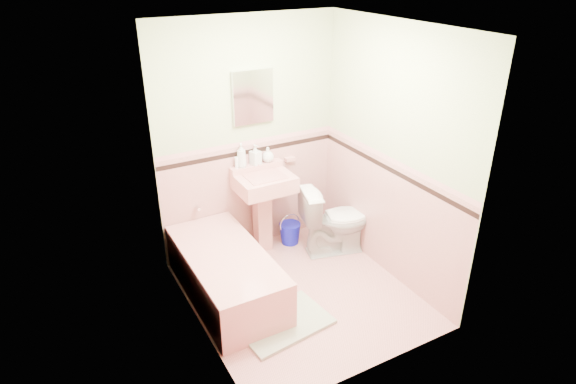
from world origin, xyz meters
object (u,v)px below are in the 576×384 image
soap_bottle_left (241,155)px  shoe (265,315)px  bathtub (226,276)px  sink (265,214)px  bucket (290,233)px  medicine_cabinet (253,97)px  soap_bottle_mid (255,155)px  toilet (336,220)px  soap_bottle_right (268,155)px

soap_bottle_left → shoe: (-0.36, -1.23, -1.05)m
soap_bottle_left → bathtub: bearing=-125.9°
sink → bucket: sink is taller
bucket → shoe: bearing=-128.5°
bathtub → soap_bottle_left: soap_bottle_left is taller
sink → medicine_cabinet: medicine_cabinet is taller
sink → soap_bottle_mid: size_ratio=4.24×
sink → bathtub: bearing=-142.1°
sink → toilet: size_ratio=1.20×
bathtub → sink: size_ratio=1.63×
soap_bottle_left → soap_bottle_mid: (0.16, 0.00, -0.02)m
sink → bucket: size_ratio=3.80×
medicine_cabinet → shoe: size_ratio=3.35×
bathtub → soap_bottle_mid: size_ratio=6.92×
toilet → bucket: 0.59m
bathtub → shoe: (0.15, -0.52, -0.16)m
soap_bottle_mid → bucket: 1.04m
soap_bottle_left → medicine_cabinet: bearing=10.3°
soap_bottle_mid → shoe: 1.68m
soap_bottle_mid → toilet: 1.12m
medicine_cabinet → bucket: 1.62m
soap_bottle_right → shoe: (-0.67, -1.23, -1.00)m
bucket → shoe: bucket is taller
bathtub → bucket: 1.15m
bathtub → soap_bottle_mid: soap_bottle_mid is taller
sink → shoe: (-0.53, -1.05, -0.39)m
bathtub → medicine_cabinet: bearing=47.4°
sink → soap_bottle_right: soap_bottle_right is taller
soap_bottle_left → shoe: soap_bottle_left is taller
sink → soap_bottle_mid: soap_bottle_mid is taller
medicine_cabinet → soap_bottle_left: size_ratio=2.10×
bathtub → shoe: bathtub is taller
bucket → sink: bearing=-176.2°
soap_bottle_mid → sink: bearing=-87.9°
sink → medicine_cabinet: bearing=90.0°
bathtub → soap_bottle_right: (0.82, 0.71, 0.84)m
bathtub → bucket: size_ratio=6.20×
soap_bottle_left → toilet: size_ratio=0.34×
soap_bottle_right → shoe: soap_bottle_right is taller
bucket → toilet: bearing=-46.8°
soap_bottle_right → bucket: size_ratio=0.67×
toilet → medicine_cabinet: bearing=64.5°
medicine_cabinet → soap_bottle_left: (-0.17, -0.03, -0.59)m
shoe → soap_bottle_right: bearing=58.8°
soap_bottle_mid → toilet: soap_bottle_mid is taller
medicine_cabinet → bucket: (0.32, -0.19, -1.58)m
toilet → soap_bottle_right: bearing=59.5°
sink → bucket: bearing=3.8°
soap_bottle_mid → bucket: size_ratio=0.90×
soap_bottle_mid → soap_bottle_right: bearing=0.0°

